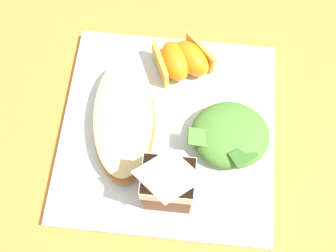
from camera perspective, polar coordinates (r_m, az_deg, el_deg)
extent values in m
plane|color=#C67A33|center=(0.56, 0.00, -0.99)|extent=(3.00, 3.00, 0.00)
cube|color=silver|center=(0.55, 0.00, -0.69)|extent=(0.28, 0.28, 0.02)
ellipsoid|color=#A87038|center=(0.53, -6.09, 0.74)|extent=(0.10, 0.18, 0.03)
ellipsoid|color=#B22D19|center=(0.52, -6.20, 1.18)|extent=(0.09, 0.16, 0.01)
ellipsoid|color=#EAD184|center=(0.52, -6.28, 1.48)|extent=(0.10, 0.17, 0.01)
ellipsoid|color=#4C8433|center=(0.52, 8.65, -1.20)|extent=(0.10, 0.09, 0.04)
cube|color=#3D7028|center=(0.52, 8.21, 1.32)|extent=(0.04, 0.04, 0.01)
cube|color=#336023|center=(0.50, 10.43, -3.98)|extent=(0.04, 0.04, 0.01)
cube|color=#336023|center=(0.52, 6.16, 0.39)|extent=(0.03, 0.03, 0.01)
cube|color=#4C8433|center=(0.50, 4.51, -1.63)|extent=(0.03, 0.02, 0.01)
cube|color=brown|center=(0.47, 0.01, -8.31)|extent=(0.06, 0.04, 0.09)
cube|color=white|center=(0.44, 0.01, -7.39)|extent=(0.06, 0.05, 0.03)
pyramid|color=white|center=(0.42, 0.01, -6.59)|extent=(0.06, 0.04, 0.02)
ellipsoid|color=orange|center=(0.57, 3.29, 9.38)|extent=(0.07, 0.07, 0.04)
cube|color=gold|center=(0.57, 4.56, 10.22)|extent=(0.04, 0.05, 0.03)
ellipsoid|color=orange|center=(0.56, 0.50, 9.08)|extent=(0.06, 0.07, 0.04)
cube|color=gold|center=(0.56, -1.09, 8.63)|extent=(0.03, 0.05, 0.03)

